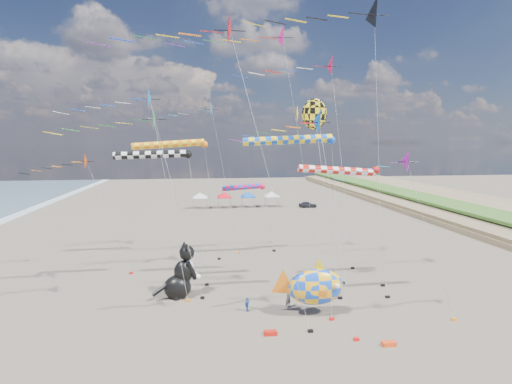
{
  "coord_description": "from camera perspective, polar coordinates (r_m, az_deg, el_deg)",
  "views": [
    {
      "loc": [
        -6.07,
        -22.28,
        13.48
      ],
      "look_at": [
        -1.19,
        12.0,
        9.21
      ],
      "focal_mm": 28.0,
      "sensor_mm": 36.0,
      "label": 1
    }
  ],
  "objects": [
    {
      "name": "angelfish_kite",
      "position": [
        35.32,
        8.04,
        10.76
      ],
      "size": [
        3.74,
        3.02,
        17.27
      ],
      "color": "yellow",
      "rests_on": "ground"
    },
    {
      "name": "cat_inflatable",
      "position": [
        36.07,
        -10.77,
        -10.92
      ],
      "size": [
        4.01,
        2.9,
        4.88
      ],
      "primitive_type": null,
      "rotation": [
        0.0,
        0.0,
        0.34
      ],
      "color": "black",
      "rests_on": "ground"
    },
    {
      "name": "person_adult",
      "position": [
        33.92,
        4.64,
        -14.75
      ],
      "size": [
        0.78,
        0.76,
        1.81
      ],
      "primitive_type": "imported",
      "rotation": [
        0.0,
        0.0,
        0.72
      ],
      "color": "gray",
      "rests_on": "ground"
    },
    {
      "name": "fish_inflatable",
      "position": [
        32.26,
        8.47,
        -13.21
      ],
      "size": [
        5.98,
        2.84,
        4.61
      ],
      "color": "blue",
      "rests_on": "ground"
    },
    {
      "name": "delta_kite_2",
      "position": [
        33.98,
        -16.39,
        9.58
      ],
      "size": [
        11.9,
        2.17,
        16.57
      ],
      "color": "#1C8444",
      "rests_on": "ground"
    },
    {
      "name": "windsock_1",
      "position": [
        37.04,
        -14.15,
        5.08
      ],
      "size": [
        8.2,
        0.71,
        12.79
      ],
      "color": "black",
      "rests_on": "ground"
    },
    {
      "name": "tent_row",
      "position": [
        83.27,
        -2.83,
        -0.1
      ],
      "size": [
        19.2,
        4.2,
        3.8
      ],
      "color": "silver",
      "rests_on": "ground"
    },
    {
      "name": "windsock_4",
      "position": [
        33.69,
        12.16,
        2.91
      ],
      "size": [
        8.36,
        0.66,
        11.56
      ],
      "color": "red",
      "rests_on": "ground"
    },
    {
      "name": "delta_kite_4",
      "position": [
        25.67,
        7.91,
        9.22
      ],
      "size": [
        8.13,
        1.74,
        15.74
      ],
      "color": "blue",
      "rests_on": "ground"
    },
    {
      "name": "parked_car",
      "position": [
        84.33,
        7.4,
        -1.79
      ],
      "size": [
        3.79,
        1.66,
        1.27
      ],
      "primitive_type": "imported",
      "rotation": [
        0.0,
        0.0,
        1.53
      ],
      "color": "#26262D",
      "rests_on": "ground"
    },
    {
      "name": "windsock_3",
      "position": [
        48.35,
        -1.55,
        0.63
      ],
      "size": [
        6.59,
        0.68,
        8.5
      ],
      "color": "red",
      "rests_on": "ground"
    },
    {
      "name": "delta_kite_6",
      "position": [
        27.33,
        -2.9,
        22.07
      ],
      "size": [
        12.77,
        2.32,
        22.04
      ],
      "color": "red",
      "rests_on": "ground"
    },
    {
      "name": "ground",
      "position": [
        26.74,
        6.71,
        -23.3
      ],
      "size": [
        260.0,
        260.0,
        0.0
      ],
      "primitive_type": "plane",
      "color": "brown",
      "rests_on": "ground"
    },
    {
      "name": "kite_bag_0",
      "position": [
        29.85,
        18.45,
        -19.87
      ],
      "size": [
        0.9,
        0.44,
        0.3
      ],
      "primitive_type": "cube",
      "color": "#EC4013",
      "rests_on": "ground"
    },
    {
      "name": "delta_kite_1",
      "position": [
        38.62,
        14.92,
        23.05
      ],
      "size": [
        13.07,
        3.08,
        26.04
      ],
      "color": "black",
      "rests_on": "ground"
    },
    {
      "name": "kite_bag_1",
      "position": [
        29.86,
        2.07,
        -19.48
      ],
      "size": [
        0.9,
        0.44,
        0.3
      ],
      "primitive_type": "cube",
      "color": "red",
      "rests_on": "ground"
    },
    {
      "name": "delta_kite_3",
      "position": [
        42.88,
        -23.19,
        3.61
      ],
      "size": [
        8.97,
        1.79,
        12.6
      ],
      "color": "#DF3F01",
      "rests_on": "ground"
    },
    {
      "name": "delta_kite_5",
      "position": [
        33.66,
        -16.65,
        12.12
      ],
      "size": [
        9.36,
        1.8,
        17.93
      ],
      "color": "blue",
      "rests_on": "ground"
    },
    {
      "name": "windsock_0",
      "position": [
        36.44,
        5.19,
        7.33
      ],
      "size": [
        9.82,
        0.79,
        14.14
      ],
      "color": "blue",
      "rests_on": "ground"
    },
    {
      "name": "child_blue",
      "position": [
        33.31,
        -1.29,
        -15.76
      ],
      "size": [
        0.64,
        0.71,
        1.16
      ],
      "primitive_type": "imported",
      "rotation": [
        0.0,
        0.0,
        0.91
      ],
      "color": "blue",
      "rests_on": "ground"
    },
    {
      "name": "delta_kite_8",
      "position": [
        47.68,
        -7.93,
        11.25
      ],
      "size": [
        10.26,
        2.0,
        18.38
      ],
      "color": "#1E80B7",
      "rests_on": "ground"
    },
    {
      "name": "kite_bag_2",
      "position": [
        43.17,
        9.68,
        -11.05
      ],
      "size": [
        0.9,
        0.44,
        0.3
      ],
      "primitive_type": "cube",
      "color": "#1423CD",
      "rests_on": "ground"
    },
    {
      "name": "delta_kite_7",
      "position": [
        44.35,
        3.69,
        21.1
      ],
      "size": [
        14.8,
        2.7,
        25.9
      ],
      "color": "#EB1A8D",
      "rests_on": "ground"
    },
    {
      "name": "child_green",
      "position": [
        37.0,
        11.6,
        -13.51
      ],
      "size": [
        0.69,
        0.62,
        1.17
      ],
      "primitive_type": "imported",
      "rotation": [
        0.0,
        0.0,
        -0.37
      ],
      "color": "#18753B",
      "rests_on": "ground"
    },
    {
      "name": "delta_kite_9",
      "position": [
        42.18,
        8.92,
        17.27
      ],
      "size": [
        12.57,
        2.31,
        22.52
      ],
      "color": "#C1113D",
      "rests_on": "ground"
    },
    {
      "name": "windsock_2",
      "position": [
        45.32,
        -11.87,
        6.62
      ],
      "size": [
        9.55,
        0.8,
        13.73
      ],
      "color": "orange",
      "rests_on": "ground"
    },
    {
      "name": "delta_kite_0",
      "position": [
        30.16,
        20.05,
        3.53
      ],
      "size": [
        9.26,
        1.76,
        13.09
      ],
      "color": "#97179B",
      "rests_on": "ground"
    }
  ]
}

